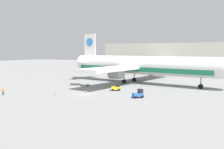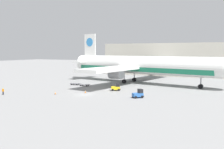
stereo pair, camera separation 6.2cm
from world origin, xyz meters
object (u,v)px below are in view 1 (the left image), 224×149
baggage_tug_mid (116,87)px  traffic_cone_near (55,93)px  ground_crew_near (3,91)px  traffic_cone_far (85,91)px  baggage_dolly_lead (75,84)px  baggage_tug_foreground (138,94)px  baggage_dolly_second (84,85)px  airplane_main (138,66)px

baggage_tug_mid → traffic_cone_near: size_ratio=4.33×
ground_crew_near → traffic_cone_far: 19.95m
baggage_dolly_lead → traffic_cone_near: size_ratio=5.79×
traffic_cone_near → baggage_tug_foreground: bearing=12.7°
baggage_dolly_second → ground_crew_near: (-9.54, -21.77, 0.59)m
airplane_main → traffic_cone_far: bearing=-91.8°
baggage_dolly_lead → baggage_dolly_second: size_ratio=1.00×
ground_crew_near → traffic_cone_near: ground_crew_near is taller
baggage_tug_mid → baggage_dolly_lead: size_ratio=0.75×
baggage_tug_foreground → traffic_cone_far: bearing=133.4°
baggage_tug_foreground → baggage_dolly_second: size_ratio=0.73×
baggage_tug_mid → traffic_cone_far: size_ratio=3.66×
baggage_tug_mid → baggage_dolly_lead: baggage_tug_mid is taller
baggage_tug_mid → baggage_dolly_second: size_ratio=0.75×
baggage_tug_mid → baggage_dolly_second: (-12.44, 3.82, -0.49)m
baggage_tug_foreground → ground_crew_near: bearing=154.2°
traffic_cone_far → traffic_cone_near: bearing=-138.7°
traffic_cone_far → baggage_tug_mid: bearing=51.1°
baggage_tug_foreground → baggage_dolly_lead: size_ratio=0.73×
baggage_tug_foreground → traffic_cone_far: size_ratio=3.55×
baggage_tug_mid → ground_crew_near: baggage_tug_mid is taller
baggage_dolly_lead → traffic_cone_near: traffic_cone_near is taller
airplane_main → traffic_cone_far: 25.39m
baggage_tug_foreground → baggage_tug_mid: size_ratio=0.97×
baggage_tug_foreground → traffic_cone_near: size_ratio=4.20×
traffic_cone_near → airplane_main: bearing=69.5°
baggage_dolly_second → traffic_cone_far: (6.98, -10.60, -0.01)m
baggage_tug_foreground → baggage_dolly_second: (-21.40, 11.01, -0.49)m
airplane_main → ground_crew_near: airplane_main is taller
baggage_dolly_lead → ground_crew_near: bearing=-110.0°
ground_crew_near → traffic_cone_near: size_ratio=2.58×
ground_crew_near → baggage_tug_mid: bearing=31.3°
baggage_tug_foreground → traffic_cone_near: baggage_tug_foreground is taller
baggage_dolly_lead → baggage_dolly_second: same height
baggage_tug_foreground → baggage_tug_mid: 11.48m
baggage_tug_foreground → ground_crew_near: size_ratio=1.63×
baggage_dolly_second → traffic_cone_far: 12.69m
baggage_dolly_lead → ground_crew_near: size_ratio=2.25×
baggage_dolly_second → baggage_tug_mid: bearing=-23.7°
airplane_main → ground_crew_near: 41.85m
baggage_tug_mid → traffic_cone_near: 16.14m
airplane_main → ground_crew_near: (-21.79, -35.39, -4.86)m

